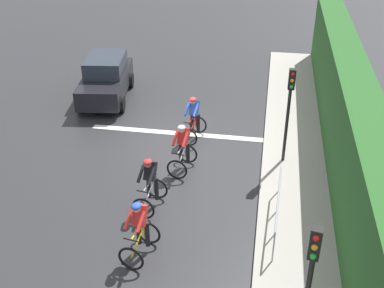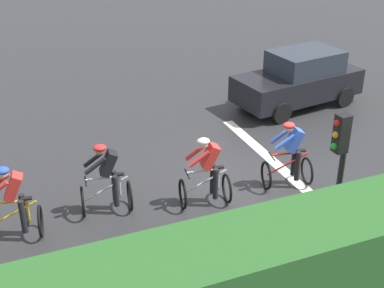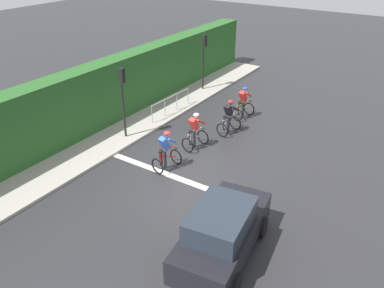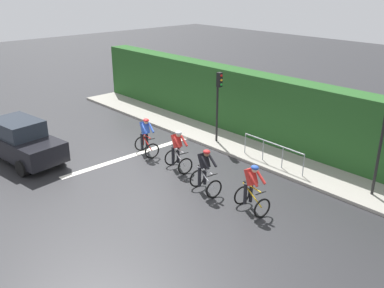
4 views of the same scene
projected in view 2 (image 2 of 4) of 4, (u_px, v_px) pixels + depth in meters
ground_plane at (263, 181)px, 13.01m from camera, size 80.00×80.00×0.00m
road_marking_stop_line at (289, 175)px, 13.25m from camera, size 7.00×0.30×0.01m
cyclist_lead at (13, 205)px, 10.63m from camera, size 0.86×1.18×1.66m
cyclist_second at (107, 180)px, 11.48m from camera, size 0.83×1.17×1.66m
cyclist_mid at (207, 173)px, 11.75m from camera, size 0.84×1.17×1.66m
cyclist_fourth at (290, 156)px, 12.47m from camera, size 0.86×1.19×1.66m
car_black at (299, 79)px, 16.92m from camera, size 2.30×4.29×1.76m
traffic_light_near_crossing at (337, 177)px, 8.79m from camera, size 0.21×0.31×3.34m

